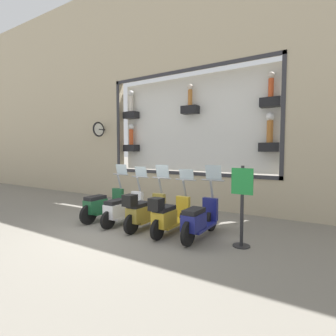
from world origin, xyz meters
TOP-DOWN VIEW (x-y plane):
  - ground_plane at (0.00, 0.00)m, footprint 120.00×120.00m
  - building_facade at (3.60, 0.00)m, footprint 1.23×36.00m
  - scooter_navy_0 at (0.54, -1.89)m, footprint 1.81×0.61m
  - scooter_yellow_1 at (0.46, -1.12)m, footprint 1.79×0.60m
  - scooter_olive_2 at (0.47, -0.35)m, footprint 1.80×0.60m
  - scooter_white_3 at (0.53, 0.42)m, footprint 1.79×0.60m
  - scooter_green_4 at (0.53, 1.19)m, footprint 1.81×0.60m
  - shop_sign_post at (0.56, -2.86)m, footprint 0.36×0.45m

SIDE VIEW (x-z plane):
  - ground_plane at x=0.00m, z-range 0.00..0.00m
  - scooter_white_3 at x=0.53m, z-range -0.35..1.19m
  - scooter_green_4 at x=0.53m, z-range -0.35..1.24m
  - scooter_navy_0 at x=0.54m, z-range -0.38..1.27m
  - scooter_yellow_1 at x=0.46m, z-range -0.30..1.22m
  - scooter_olive_2 at x=0.47m, z-range -0.34..1.28m
  - shop_sign_post at x=0.56m, z-range 0.07..1.78m
  - building_facade at x=3.60m, z-range 0.10..8.98m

